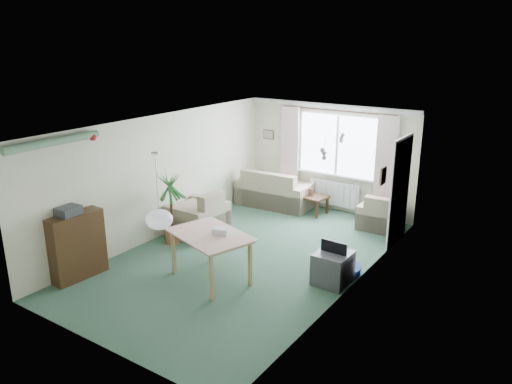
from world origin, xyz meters
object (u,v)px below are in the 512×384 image
Objects in this scene: armchair_left at (198,211)px; coffee_table at (307,203)px; sofa at (275,187)px; armchair_corner at (381,211)px; bookshelf at (77,246)px; dining_table at (211,257)px; houseplant at (171,208)px; pet_bed at (340,269)px; tv_cube at (333,268)px.

armchair_left is 1.08× the size of coffee_table.
sofa is 2.10× the size of armchair_corner.
bookshelf reaches higher than dining_table.
sofa is at bearing 171.67° from armchair_left.
coffee_table is 5.17m from bookshelf.
houseplant is (-0.05, -0.69, 0.27)m from armchair_left.
bookshelf is at bearing 77.97° from sofa.
armchair_left is 1.47× the size of pet_bed.
houseplant reaches higher than coffee_table.
dining_table is at bearing 35.62° from bookshelf.
dining_table reaches higher than tv_cube.
coffee_table is at bearing 176.55° from sofa.
bookshelf is 0.89× the size of dining_table.
pet_bed is at bearing 92.84° from armchair_corner.
houseplant is at bearing -168.75° from pet_bed.
coffee_table is 3.40m from tv_cube.
coffee_table is 1.36× the size of pet_bed.
bookshelf reaches higher than tv_cube.
armchair_left is 0.80× the size of dining_table.
armchair_left is at bearing 36.14° from armchair_corner.
armchair_corner is (2.58, -0.02, -0.06)m from sofa.
pet_bed is at bearing 97.99° from tv_cube.
houseplant is 1.76m from dining_table.
sofa reaches higher than armchair_corner.
armchair_left reaches higher than coffee_table.
armchair_corner is 4.26m from houseplant.
armchair_corner is at bearing 129.05° from armchair_left.
tv_cube is at bearing 131.77° from sofa.
sofa is 3.95m from tv_cube.
houseplant reaches higher than sofa.
bookshelf is (-0.34, -2.59, 0.11)m from armchair_left.
sofa is at bearing 106.31° from dining_table.
houseplant is at bearing 153.77° from dining_table.
pet_bed is at bearing 90.57° from armchair_left.
bookshelf is at bearing -107.79° from coffee_table.
houseplant is 3.29m from tv_cube.
sofa is 1.86× the size of coffee_table.
coffee_table is 0.65× the size of houseplant.
armchair_left is 0.90× the size of bookshelf.
tv_cube is (2.80, -2.78, -0.17)m from sofa.
houseplant is 1.15× the size of dining_table.
sofa is 0.86m from coffee_table.
tv_cube is (3.20, -0.46, -0.18)m from armchair_left.
houseplant is at bearing -174.98° from tv_cube.
coffee_table is 0.74× the size of dining_table.
armchair_corner is 4.02m from dining_table.
houseplant reaches higher than bookshelf.
coffee_table is (0.83, 0.00, -0.22)m from sofa.
sofa is at bearing 81.47° from houseplant.
pet_bed is (1.65, 1.40, -0.32)m from dining_table.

